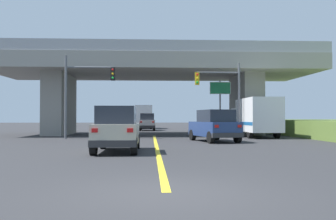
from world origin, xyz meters
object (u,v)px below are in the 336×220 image
Objects in this scene: traffic_signal_nearside at (224,90)px; semi_truck_distant at (144,117)px; suv_lead at (117,129)px; traffic_signal_farside at (82,86)px; suv_crossing at (214,126)px; highway_sign at (220,94)px; sedan_oncoming at (147,122)px; box_truck at (255,117)px.

traffic_signal_nearside is 24.69m from semi_truck_distant.
traffic_signal_nearside is (7.13, 11.28, 2.62)m from suv_lead.
traffic_signal_farside reaches higher than semi_truck_distant.
highway_sign reaches higher than suv_crossing.
highway_sign is (7.49, 14.75, 2.55)m from suv_lead.
traffic_signal_farside is at bearing -175.31° from traffic_signal_nearside.
suv_crossing is 20.76m from sedan_oncoming.
highway_sign reaches higher than suv_lead.
traffic_signal_nearside is at bearing -74.59° from semi_truck_distant.
traffic_signal_farside reaches higher than traffic_signal_nearside.
semi_truck_distant reaches higher than sedan_oncoming.
traffic_signal_nearside is at bearing 58.38° from suv_crossing.
traffic_signal_nearside is at bearing 57.73° from suv_lead.
traffic_signal_nearside is 1.20× the size of highway_sign.
traffic_signal_farside reaches higher than box_truck.
traffic_signal_farside is 1.27× the size of highway_sign.
sedan_oncoming is 0.92× the size of highway_sign.
traffic_signal_farside is (-9.04, 3.72, 2.79)m from suv_crossing.
suv_lead is 0.91× the size of suv_crossing.
sedan_oncoming is at bearing -86.22° from semi_truck_distant.
highway_sign is at bearing 63.09° from suv_lead.
suv_crossing is 8.66m from highway_sign.
traffic_signal_farside is (-3.48, 10.41, 2.79)m from suv_lead.
traffic_signal_nearside reaches higher than suv_lead.
sedan_oncoming is 0.76× the size of traffic_signal_nearside.
traffic_signal_nearside is at bearing -95.94° from highway_sign.
suv_lead is 0.75× the size of traffic_signal_nearside.
semi_truck_distant is (0.59, 35.01, 0.66)m from suv_lead.
box_truck is at bearing 39.53° from suv_crossing.
suv_crossing is 10.16m from traffic_signal_farside.
traffic_signal_farside is 25.02m from semi_truck_distant.
semi_truck_distant reaches higher than suv_crossing.
traffic_signal_nearside reaches higher than suv_crossing.
suv_lead is at bearing -92.37° from sedan_oncoming.
suv_crossing is 28.75m from semi_truck_distant.
traffic_signal_farside is (-10.60, -0.87, 0.17)m from traffic_signal_nearside.
box_truck is (4.25, 5.49, 0.58)m from suv_crossing.
highway_sign is at bearing -62.48° from sedan_oncoming.
traffic_signal_farside is at bearing 144.90° from suv_crossing.
suv_crossing is 0.78× the size of traffic_signal_farside.
sedan_oncoming is at bearing 87.63° from suv_lead.
highway_sign is 21.48m from semi_truck_distant.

